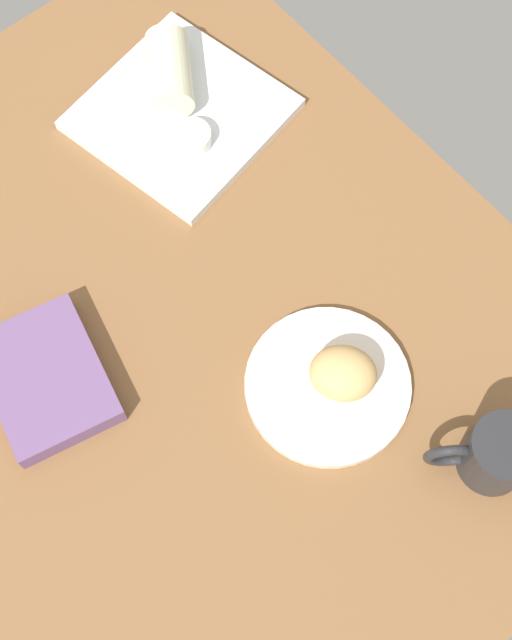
{
  "coord_description": "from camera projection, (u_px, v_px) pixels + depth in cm",
  "views": [
    {
      "loc": [
        -40.35,
        19.71,
        111.89
      ],
      "look_at": [
        -7.09,
        -8.0,
        7.0
      ],
      "focal_mm": 49.94,
      "sensor_mm": 36.0,
      "label": 1
    }
  ],
  "objects": [
    {
      "name": "dining_table",
      "position": [
        176.0,
        332.0,
        1.18
      ],
      "size": [
        110.0,
        90.0,
        4.0
      ],
      "primitive_type": "cube",
      "color": "brown",
      "rests_on": "ground"
    },
    {
      "name": "round_plate",
      "position": [
        328.0,
        386.0,
        1.13
      ],
      "size": [
        21.12,
        21.12,
        1.4
      ],
      "primitive_type": "cylinder",
      "color": "silver",
      "rests_on": "dining_table"
    },
    {
      "name": "scone_pastry",
      "position": [
        343.0,
        373.0,
        1.09
      ],
      "size": [
        11.06,
        10.97,
        5.75
      ],
      "primitive_type": "ellipsoid",
      "rotation": [
        0.0,
        0.0,
        3.87
      ],
      "color": "tan",
      "rests_on": "round_plate"
    },
    {
      "name": "square_plate",
      "position": [
        181.0,
        114.0,
        1.28
      ],
      "size": [
        30.17,
        30.17,
        1.6
      ],
      "primitive_type": "cube",
      "rotation": [
        0.0,
        0.0,
        0.2
      ],
      "color": "white",
      "rests_on": "dining_table"
    },
    {
      "name": "sauce_cup",
      "position": [
        192.0,
        137.0,
        1.24
      ],
      "size": [
        5.42,
        5.42,
        2.41
      ],
      "color": "silver",
      "rests_on": "square_plate"
    },
    {
      "name": "breakfast_wrap",
      "position": [
        169.0,
        72.0,
        1.26
      ],
      "size": [
        13.57,
        11.86,
        6.25
      ],
      "primitive_type": "cylinder",
      "rotation": [
        1.57,
        0.0,
        4.13
      ],
      "color": "beige",
      "rests_on": "square_plate"
    },
    {
      "name": "book_stack",
      "position": [
        47.0,
        379.0,
        1.12
      ],
      "size": [
        20.55,
        17.45,
        3.3
      ],
      "color": "#6B4C7A",
      "rests_on": "dining_table"
    },
    {
      "name": "coffee_mug",
      "position": [
        495.0,
        454.0,
        1.05
      ],
      "size": [
        10.19,
        11.72,
        8.97
      ],
      "color": "#262628",
      "rests_on": "dining_table"
    }
  ]
}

